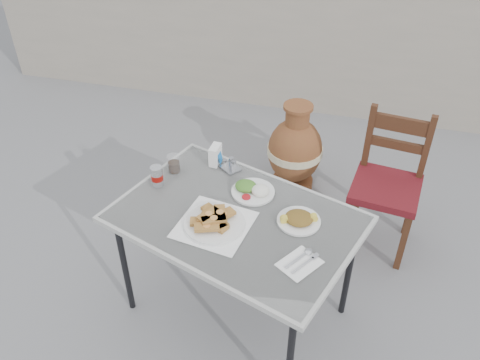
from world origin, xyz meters
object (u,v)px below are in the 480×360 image
(soda_can, at_px, (157,176))
(cola_glass, at_px, (174,165))
(condiment_caddy, at_px, (230,166))
(napkin_holder, at_px, (215,155))
(chair, at_px, (387,183))
(pide_plate, at_px, (214,220))
(salad_chopped_plate, at_px, (299,219))
(terracotta_urn, at_px, (295,151))
(salad_rice_plate, at_px, (253,190))
(cafe_table, at_px, (236,224))

(soda_can, distance_m, cola_glass, 0.14)
(cola_glass, relative_size, condiment_caddy, 0.77)
(cola_glass, height_order, napkin_holder, napkin_holder)
(chair, bearing_deg, pide_plate, -125.66)
(salad_chopped_plate, height_order, chair, chair)
(napkin_holder, bearing_deg, terracotta_urn, 70.55)
(salad_rice_plate, xyz_separation_m, salad_chopped_plate, (0.26, -0.16, -0.00))
(soda_can, bearing_deg, terracotta_urn, 61.91)
(cafe_table, xyz_separation_m, chair, (0.72, 0.78, -0.19))
(salad_rice_plate, bearing_deg, cafe_table, -100.06)
(salad_chopped_plate, bearing_deg, cafe_table, -172.88)
(condiment_caddy, bearing_deg, chair, 26.31)
(napkin_holder, relative_size, chair, 0.13)
(pide_plate, xyz_separation_m, salad_rice_plate, (0.12, 0.28, -0.01))
(cola_glass, bearing_deg, salad_rice_plate, -8.91)
(cola_glass, xyz_separation_m, napkin_holder, (0.19, 0.13, 0.01))
(napkin_holder, bearing_deg, chair, 25.29)
(cafe_table, distance_m, soda_can, 0.48)
(pide_plate, distance_m, salad_chopped_plate, 0.40)
(cafe_table, relative_size, pide_plate, 3.57)
(pide_plate, bearing_deg, chair, 46.93)
(napkin_holder, height_order, condiment_caddy, napkin_holder)
(pide_plate, distance_m, chair, 1.21)
(napkin_holder, bearing_deg, pide_plate, -70.57)
(soda_can, distance_m, chair, 1.37)
(chair, bearing_deg, terracotta_urn, 154.53)
(salad_chopped_plate, distance_m, soda_can, 0.76)
(cafe_table, height_order, chair, chair)
(salad_rice_plate, bearing_deg, soda_can, -172.64)
(salad_chopped_plate, height_order, napkin_holder, napkin_holder)
(cafe_table, xyz_separation_m, soda_can, (-0.45, 0.13, 0.10))
(cola_glass, bearing_deg, salad_chopped_plate, -17.76)
(napkin_holder, xyz_separation_m, terracotta_urn, (0.33, 0.79, -0.44))
(salad_chopped_plate, height_order, soda_can, soda_can)
(cafe_table, xyz_separation_m, napkin_holder, (-0.22, 0.39, 0.10))
(cafe_table, distance_m, chair, 1.08)
(cola_glass, bearing_deg, condiment_caddy, 17.67)
(cafe_table, height_order, condiment_caddy, condiment_caddy)
(salad_rice_plate, height_order, condiment_caddy, condiment_caddy)
(chair, bearing_deg, napkin_holder, -150.36)
(cafe_table, distance_m, cola_glass, 0.50)
(pide_plate, distance_m, terracotta_urn, 1.34)
(cafe_table, relative_size, terracotta_urn, 1.97)
(cola_glass, relative_size, chair, 0.11)
(cafe_table, height_order, terracotta_urn, cafe_table)
(cafe_table, bearing_deg, condiment_caddy, 109.75)
(chair, xyz_separation_m, terracotta_urn, (-0.62, 0.40, -0.14))
(condiment_caddy, bearing_deg, napkin_holder, 159.48)
(condiment_caddy, relative_size, terracotta_urn, 0.19)
(pide_plate, relative_size, cola_glass, 3.82)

